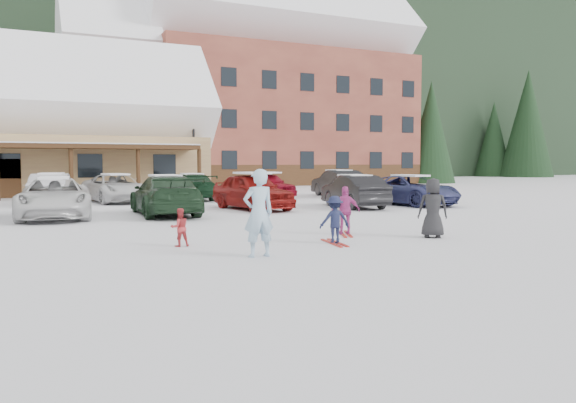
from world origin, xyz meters
name	(u,v)px	position (x,y,z in m)	size (l,w,h in m)	color
ground	(294,246)	(0.00, 0.00, 0.00)	(160.00, 160.00, 0.00)	white
forested_hillside	(64,55)	(0.00, 85.00, 19.00)	(300.00, 70.00, 38.00)	black
alpine_hotel	(258,92)	(14.27, 38.00, 8.63)	(31.48, 14.01, 21.48)	brown
lamp_post	(194,142)	(4.30, 24.55, 3.35)	(0.50, 0.25, 5.90)	black
conifer_1	(431,119)	(30.00, 32.00, 6.26)	(4.84, 4.84, 11.22)	black
conifer_3	(158,131)	(6.00, 44.00, 5.12)	(3.96, 3.96, 9.18)	black
conifer_4	(383,125)	(34.00, 46.00, 6.54)	(5.06, 5.06, 11.73)	black
adult_skier	(259,213)	(-1.34, -1.06, 0.93)	(0.68, 0.45, 1.87)	#A1C4DC
toddler_red	(180,227)	(-2.50, 1.10, 0.46)	(0.44, 0.35, 0.92)	#BC3236
child_navy	(335,220)	(1.10, -0.01, 0.59)	(0.76, 0.44, 1.18)	#171C3B
skis_child_navy	(334,243)	(1.10, -0.01, 0.01)	(0.20, 1.40, 0.03)	red
child_magenta	(346,210)	(2.22, 1.34, 0.67)	(0.79, 0.33, 1.34)	#BC3C8C
skis_child_magenta	(345,234)	(2.22, 1.34, 0.01)	(0.20, 1.40, 0.03)	red
bystander_dark	(433,208)	(4.00, -0.18, 0.79)	(0.78, 0.51, 1.59)	black
parked_car_2	(55,198)	(-4.90, 9.69, 0.73)	(2.42, 5.24, 1.46)	silver
parked_car_3	(165,195)	(-1.04, 9.20, 0.75)	(2.11, 5.20, 1.51)	#1D3621
parked_car_4	(252,191)	(2.88, 10.19, 0.78)	(1.84, 4.58, 1.56)	maroon
parked_car_5	(354,191)	(7.38, 9.28, 0.72)	(1.52, 4.37, 1.44)	black
parked_car_6	(410,190)	(10.54, 9.45, 0.70)	(2.31, 5.02, 1.39)	navy
parked_car_9	(52,189)	(-4.74, 16.60, 0.74)	(1.57, 4.50, 1.48)	silver
parked_car_10	(116,188)	(-1.78, 17.05, 0.71)	(2.35, 5.10, 1.42)	silver
parked_car_11	(192,187)	(2.18, 17.27, 0.70)	(1.95, 4.80, 1.39)	black
parked_car_12	(267,185)	(6.58, 17.43, 0.72)	(1.70, 4.22, 1.44)	maroon
parked_car_13	(339,183)	(10.76, 16.50, 0.78)	(1.64, 4.70, 1.55)	black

